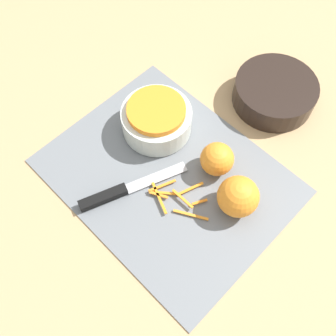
{
  "coord_description": "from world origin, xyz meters",
  "views": [
    {
      "loc": [
        0.26,
        -0.26,
        0.71
      ],
      "look_at": [
        0.0,
        0.0,
        0.04
      ],
      "focal_mm": 42.0,
      "sensor_mm": 36.0,
      "label": 1
    }
  ],
  "objects_px": {
    "bowl_speckled": "(157,119)",
    "orange_right": "(217,159)",
    "knife": "(115,193)",
    "orange_left": "(238,197)",
    "bowl_dark": "(274,92)"
  },
  "relations": [
    {
      "from": "orange_left",
      "to": "bowl_speckled",
      "type": "bearing_deg",
      "value": 175.41
    },
    {
      "from": "bowl_speckled",
      "to": "bowl_dark",
      "type": "relative_size",
      "value": 0.82
    },
    {
      "from": "bowl_dark",
      "to": "orange_right",
      "type": "distance_m",
      "value": 0.23
    },
    {
      "from": "bowl_speckled",
      "to": "orange_right",
      "type": "distance_m",
      "value": 0.15
    },
    {
      "from": "bowl_dark",
      "to": "orange_left",
      "type": "relative_size",
      "value": 2.28
    },
    {
      "from": "bowl_speckled",
      "to": "orange_left",
      "type": "distance_m",
      "value": 0.24
    },
    {
      "from": "bowl_speckled",
      "to": "knife",
      "type": "height_order",
      "value": "bowl_speckled"
    },
    {
      "from": "knife",
      "to": "orange_left",
      "type": "relative_size",
      "value": 2.75
    },
    {
      "from": "bowl_dark",
      "to": "knife",
      "type": "distance_m",
      "value": 0.42
    },
    {
      "from": "bowl_dark",
      "to": "knife",
      "type": "bearing_deg",
      "value": -100.07
    },
    {
      "from": "orange_right",
      "to": "orange_left",
      "type": "bearing_deg",
      "value": -23.22
    },
    {
      "from": "bowl_speckled",
      "to": "orange_right",
      "type": "bearing_deg",
      "value": 6.12
    },
    {
      "from": "knife",
      "to": "orange_right",
      "type": "bearing_deg",
      "value": -7.42
    },
    {
      "from": "orange_right",
      "to": "knife",
      "type": "bearing_deg",
      "value": -118.12
    },
    {
      "from": "bowl_dark",
      "to": "knife",
      "type": "xyz_separation_m",
      "value": [
        -0.07,
        -0.41,
        -0.02
      ]
    }
  ]
}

